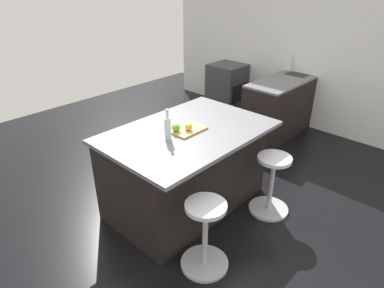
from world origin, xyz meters
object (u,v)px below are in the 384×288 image
(oven_range, at_px, (227,87))
(stool_middle, at_px, (205,238))
(kitchen_island, at_px, (186,168))
(stool_by_window, at_px, (271,186))
(apple_yellow, at_px, (189,127))
(apple_green, at_px, (176,128))
(water_bottle, at_px, (168,128))
(cutting_board, at_px, (188,130))

(oven_range, distance_m, stool_middle, 3.99)
(kitchen_island, relative_size, stool_by_window, 2.54)
(stool_by_window, bearing_deg, kitchen_island, -54.62)
(apple_yellow, height_order, apple_green, apple_green)
(apple_yellow, xyz_separation_m, water_bottle, (0.26, -0.03, 0.06))
(apple_yellow, xyz_separation_m, apple_green, (0.11, -0.07, 0.00))
(stool_by_window, height_order, stool_middle, same)
(stool_by_window, height_order, apple_yellow, apple_yellow)
(cutting_board, bearing_deg, stool_by_window, 127.89)
(stool_middle, height_order, apple_green, apple_green)
(stool_middle, xyz_separation_m, apple_yellow, (-0.52, -0.69, 0.69))
(stool_middle, xyz_separation_m, apple_green, (-0.41, -0.77, 0.69))
(stool_middle, distance_m, water_bottle, 1.07)
(kitchen_island, bearing_deg, oven_range, -150.49)
(stool_by_window, relative_size, apple_green, 8.35)
(apple_green, bearing_deg, water_bottle, 15.25)
(water_bottle, bearing_deg, cutting_board, 178.62)
(water_bottle, bearing_deg, apple_green, -164.75)
(stool_middle, distance_m, cutting_board, 1.10)
(cutting_board, bearing_deg, apple_green, -20.96)
(kitchen_island, xyz_separation_m, cutting_board, (0.01, 0.05, 0.48))
(water_bottle, bearing_deg, stool_by_window, 138.96)
(stool_middle, bearing_deg, kitchen_island, -125.38)
(cutting_board, bearing_deg, oven_range, -149.78)
(cutting_board, relative_size, water_bottle, 1.15)
(stool_middle, xyz_separation_m, cutting_board, (-0.53, -0.72, 0.64))
(apple_yellow, bearing_deg, cutting_board, -125.36)
(stool_by_window, bearing_deg, apple_green, -48.28)
(kitchen_island, distance_m, stool_by_window, 0.96)
(stool_middle, bearing_deg, apple_yellow, -126.74)
(stool_by_window, relative_size, stool_middle, 1.00)
(oven_range, bearing_deg, stool_by_window, 46.80)
(stool_middle, xyz_separation_m, water_bottle, (-0.26, -0.72, 0.75))
(oven_range, xyz_separation_m, cutting_board, (2.72, 1.58, 0.53))
(apple_green, bearing_deg, apple_yellow, 145.32)
(apple_yellow, distance_m, water_bottle, 0.27)
(apple_yellow, bearing_deg, water_bottle, -7.19)
(kitchen_island, height_order, water_bottle, water_bottle)
(apple_green, bearing_deg, cutting_board, 159.04)
(oven_range, height_order, apple_yellow, apple_yellow)
(kitchen_island, distance_m, apple_green, 0.55)
(oven_range, relative_size, water_bottle, 2.78)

